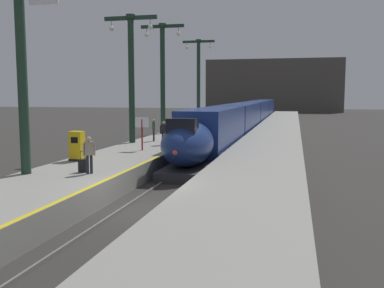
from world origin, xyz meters
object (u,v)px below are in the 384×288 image
Objects in this scene: passenger_far_waiting at (154,128)px; rolling_suitcase at (83,166)px; passenger_mid_platform at (164,131)px; station_column_near at (22,44)px; passenger_near_edge at (89,152)px; station_column_far at (163,69)px; ticket_machine_yellow at (77,147)px; departure_info_board at (142,127)px; station_column_mid at (131,67)px; station_column_distant at (199,74)px; highspeed_train_main at (249,115)px.

passenger_far_waiting reaches higher than rolling_suitcase.
rolling_suitcase is at bearing -92.05° from passenger_mid_platform.
station_column_near reaches higher than passenger_near_edge.
station_column_far reaches higher than ticket_machine_yellow.
departure_info_board reaches higher than passenger_far_waiting.
station_column_mid is 13.72m from passenger_near_edge.
station_column_near is 5.55m from passenger_near_edge.
station_column_near is 36.18m from station_column_distant.
rolling_suitcase is at bearing -79.28° from station_column_mid.
passenger_near_edge is (2.79, -12.61, -4.62)m from station_column_mid.
highspeed_train_main is 31.46m from departure_info_board.
passenger_near_edge is at bearing -83.72° from passenger_far_waiting.
passenger_mid_platform is (-0.05, 11.67, 0.00)m from passenger_near_edge.
station_column_mid is 22.90m from station_column_distant.
station_column_far is (0.00, 7.81, 0.30)m from station_column_mid.
station_column_near is at bearing -103.65° from departure_info_board.
station_column_mid is 10.37m from ticket_machine_yellow.
station_column_far reaches higher than station_column_near.
highspeed_train_main reaches higher than passenger_mid_platform.
station_column_distant reaches higher than station_column_far.
station_column_distant is at bearing 90.09° from station_column_near.
station_column_distant reaches higher than passenger_mid_platform.
station_column_far is 17.74m from ticket_machine_yellow.
station_column_distant is at bearing -144.60° from highspeed_train_main.
station_column_far reaches higher than passenger_far_waiting.
passenger_mid_platform is at bearing 90.23° from passenger_near_edge.
station_column_distant is (-0.05, 36.18, 0.35)m from station_column_near.
departure_info_board is at bearing 76.35° from station_column_near.
passenger_far_waiting is at bearing -86.65° from station_column_distant.
station_column_far is at bearing 97.79° from passenger_near_edge.
station_column_near is 13.51m from passenger_mid_platform.
departure_info_board is (2.27, -4.16, -4.10)m from station_column_mid.
station_column_mid is at bearing 102.48° from passenger_near_edge.
passenger_near_edge is 0.80× the size of departure_info_board.
station_column_near reaches higher than rolling_suitcase.
station_column_far is 10.41m from passenger_mid_platform.
station_column_far reaches higher than departure_info_board.
station_column_mid is at bearing -102.29° from highspeed_train_main.
passenger_mid_platform is at bearing -83.43° from station_column_distant.
station_column_near reaches higher than passenger_far_waiting.
passenger_far_waiting is at bearing 84.98° from ticket_machine_yellow.
station_column_distant is 6.44× the size of ticket_machine_yellow.
station_column_far is 5.86× the size of passenger_far_waiting.
ticket_machine_yellow is (-2.40, -8.21, -0.25)m from passenger_mid_platform.
rolling_suitcase is 0.61× the size of ticket_machine_yellow.
passenger_far_waiting is 13.67m from rolling_suitcase.
departure_info_board reaches higher than passenger_mid_platform.
station_column_mid is at bearing -135.03° from passenger_far_waiting.
highspeed_train_main is 28.20m from passenger_mid_platform.
station_column_near is 6.52m from ticket_machine_yellow.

